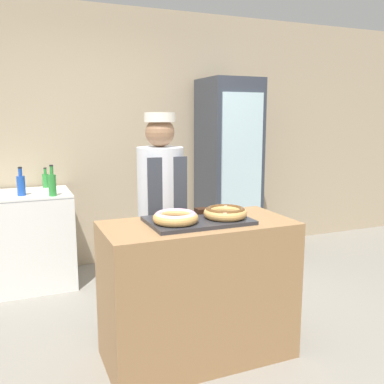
# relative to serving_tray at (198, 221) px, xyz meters

# --- Properties ---
(ground_plane) EXTENTS (14.00, 14.00, 0.00)m
(ground_plane) POSITION_rel_serving_tray_xyz_m (0.00, 0.00, -0.93)
(ground_plane) COLOR gray
(wall_back) EXTENTS (8.00, 0.06, 2.70)m
(wall_back) POSITION_rel_serving_tray_xyz_m (0.00, 2.13, 0.42)
(wall_back) COLOR tan
(wall_back) RESTS_ON ground_plane
(display_counter) EXTENTS (1.22, 0.59, 0.92)m
(display_counter) POSITION_rel_serving_tray_xyz_m (0.00, 0.00, -0.47)
(display_counter) COLOR #997047
(display_counter) RESTS_ON ground_plane
(serving_tray) EXTENTS (0.64, 0.42, 0.02)m
(serving_tray) POSITION_rel_serving_tray_xyz_m (0.00, 0.00, 0.00)
(serving_tray) COLOR #2D2D33
(serving_tray) RESTS_ON display_counter
(donut_light_glaze) EXTENTS (0.28, 0.28, 0.07)m
(donut_light_glaze) POSITION_rel_serving_tray_xyz_m (-0.17, -0.05, 0.05)
(donut_light_glaze) COLOR tan
(donut_light_glaze) RESTS_ON serving_tray
(donut_chocolate_glaze) EXTENTS (0.28, 0.28, 0.07)m
(donut_chocolate_glaze) POSITION_rel_serving_tray_xyz_m (0.17, -0.05, 0.05)
(donut_chocolate_glaze) COLOR tan
(donut_chocolate_glaze) RESTS_ON serving_tray
(brownie_back_left) EXTENTS (0.08, 0.08, 0.03)m
(brownie_back_left) POSITION_rel_serving_tray_xyz_m (-0.09, 0.14, 0.03)
(brownie_back_left) COLOR black
(brownie_back_left) RESTS_ON serving_tray
(brownie_back_right) EXTENTS (0.08, 0.08, 0.03)m
(brownie_back_right) POSITION_rel_serving_tray_xyz_m (0.09, 0.14, 0.03)
(brownie_back_right) COLOR black
(brownie_back_right) RESTS_ON serving_tray
(baker_person) EXTENTS (0.34, 0.34, 1.61)m
(baker_person) POSITION_rel_serving_tray_xyz_m (-0.07, 0.52, -0.07)
(baker_person) COLOR #4C4C51
(baker_person) RESTS_ON ground_plane
(beverage_fridge) EXTENTS (0.57, 0.61, 1.98)m
(beverage_fridge) POSITION_rel_serving_tray_xyz_m (1.12, 1.73, 0.06)
(beverage_fridge) COLOR #333842
(beverage_fridge) RESTS_ON ground_plane
(chest_freezer) EXTENTS (0.92, 0.67, 0.89)m
(chest_freezer) POSITION_rel_serving_tray_xyz_m (-1.04, 1.74, -0.48)
(chest_freezer) COLOR white
(chest_freezer) RESTS_ON ground_plane
(bottle_green) EXTENTS (0.06, 0.06, 0.20)m
(bottle_green) POSITION_rel_serving_tray_xyz_m (-0.78, 1.99, 0.04)
(bottle_green) COLOR #2D8C38
(bottle_green) RESTS_ON chest_freezer
(bottle_green_b) EXTENTS (0.07, 0.07, 0.28)m
(bottle_green_b) POSITION_rel_serving_tray_xyz_m (-0.76, 1.48, 0.07)
(bottle_green_b) COLOR #2D8C38
(bottle_green_b) RESTS_ON chest_freezer
(bottle_blue) EXTENTS (0.07, 0.07, 0.26)m
(bottle_blue) POSITION_rel_serving_tray_xyz_m (-1.01, 1.61, 0.06)
(bottle_blue) COLOR #1E4CB2
(bottle_blue) RESTS_ON chest_freezer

